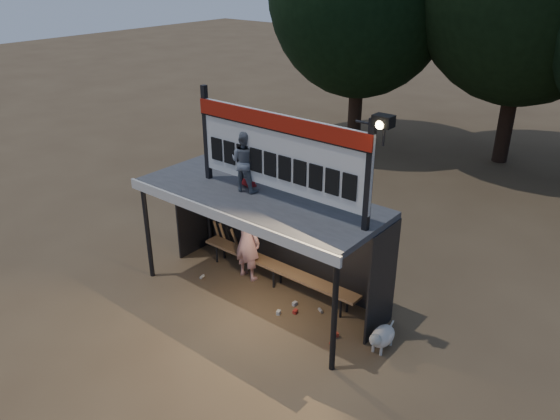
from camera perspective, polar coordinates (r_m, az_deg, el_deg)
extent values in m
plane|color=#503C28|center=(11.55, -2.05, -8.97)|extent=(80.00, 80.00, 0.00)
imported|color=white|center=(11.74, -3.46, -3.14)|extent=(0.69, 0.46, 1.84)
imported|color=slate|center=(10.41, -3.71, 5.10)|extent=(0.65, 0.54, 1.19)
imported|color=#B01B1D|center=(10.66, -3.36, 4.86)|extent=(0.53, 0.44, 0.93)
cube|color=#3E3E40|center=(10.46, -2.23, 1.36)|extent=(5.00, 2.00, 0.12)
cube|color=silver|center=(9.80, -6.15, -0.72)|extent=(5.10, 0.06, 0.20)
cylinder|color=black|center=(12.02, -13.67, -2.19)|extent=(0.10, 0.10, 2.20)
cylinder|color=black|center=(9.14, 5.70, -10.95)|extent=(0.10, 0.10, 2.20)
cylinder|color=black|center=(13.05, -7.51, 0.58)|extent=(0.10, 0.10, 2.20)
cylinder|color=black|center=(10.46, 11.22, -6.29)|extent=(0.10, 0.10, 2.20)
cube|color=black|center=(11.65, 1.09, -2.34)|extent=(5.00, 0.04, 2.20)
cube|color=black|center=(12.88, -9.09, 0.12)|extent=(0.04, 1.00, 2.20)
cube|color=black|center=(10.12, 10.63, -7.41)|extent=(0.04, 1.00, 2.20)
cylinder|color=black|center=(11.21, 1.14, 2.44)|extent=(5.00, 0.06, 0.06)
cube|color=black|center=(10.99, -7.69, 7.96)|extent=(0.10, 0.10, 1.90)
cube|color=black|center=(8.81, 9.29, 3.50)|extent=(0.10, 0.10, 1.90)
cube|color=silver|center=(9.79, -0.11, 6.04)|extent=(3.80, 0.08, 1.40)
cube|color=#A2180B|center=(9.58, -0.30, 9.14)|extent=(3.80, 0.04, 0.28)
cube|color=black|center=(9.62, -0.32, 8.27)|extent=(3.80, 0.02, 0.03)
cube|color=black|center=(10.81, -6.62, 6.34)|extent=(0.27, 0.03, 0.45)
cube|color=black|center=(10.58, -5.31, 5.99)|extent=(0.27, 0.03, 0.45)
cube|color=black|center=(10.36, -3.95, 5.61)|extent=(0.27, 0.03, 0.45)
cube|color=black|center=(10.15, -2.53, 5.22)|extent=(0.27, 0.03, 0.45)
cube|color=black|center=(9.94, -1.06, 4.81)|extent=(0.27, 0.03, 0.45)
cube|color=black|center=(9.73, 0.48, 4.37)|extent=(0.27, 0.03, 0.45)
cube|color=black|center=(9.54, 2.08, 3.92)|extent=(0.27, 0.03, 0.45)
cube|color=black|center=(9.35, 3.75, 3.44)|extent=(0.27, 0.03, 0.45)
cube|color=black|center=(9.18, 5.47, 2.94)|extent=(0.27, 0.03, 0.45)
cube|color=black|center=(9.01, 7.27, 2.42)|extent=(0.27, 0.03, 0.45)
cylinder|color=black|center=(8.56, 9.39, 8.88)|extent=(0.50, 0.04, 0.04)
cylinder|color=black|center=(8.49, 10.78, 7.58)|extent=(0.04, 0.04, 0.30)
cube|color=black|center=(8.38, 10.75, 9.13)|extent=(0.30, 0.22, 0.18)
sphere|color=#FFD88C|center=(8.31, 10.42, 8.74)|extent=(0.14, 0.14, 0.14)
cube|color=olive|center=(11.66, -0.30, -5.96)|extent=(4.00, 0.35, 0.06)
cylinder|color=black|center=(12.70, -6.61, -4.53)|extent=(0.05, 0.05, 0.45)
cylinder|color=black|center=(12.85, -5.85, -4.12)|extent=(0.05, 0.05, 0.45)
cylinder|color=black|center=(11.70, -0.67, -7.14)|extent=(0.05, 0.05, 0.45)
cylinder|color=black|center=(11.86, 0.07, -6.66)|extent=(0.05, 0.05, 0.45)
cylinder|color=black|center=(10.87, 6.35, -10.10)|extent=(0.05, 0.05, 0.45)
cylinder|color=black|center=(11.04, 7.04, -9.53)|extent=(0.05, 0.05, 0.45)
cylinder|color=#301F15|center=(20.57, 7.94, 11.91)|extent=(0.50, 0.50, 3.74)
cylinder|color=black|center=(19.91, 22.87, 10.43)|extent=(0.50, 0.50, 4.18)
ellipsoid|color=white|center=(10.20, 10.70, -12.82)|extent=(0.36, 0.58, 0.36)
sphere|color=beige|center=(9.94, 9.93, -13.21)|extent=(0.22, 0.22, 0.22)
cone|color=beige|center=(9.88, 9.62, -13.60)|extent=(0.10, 0.10, 0.10)
cone|color=beige|center=(9.89, 9.66, -12.71)|extent=(0.06, 0.06, 0.07)
cone|color=beige|center=(9.85, 10.17, -12.92)|extent=(0.06, 0.06, 0.07)
cylinder|color=silver|center=(10.21, 9.70, -13.96)|extent=(0.05, 0.05, 0.18)
cylinder|color=beige|center=(10.15, 10.51, -14.29)|extent=(0.05, 0.05, 0.18)
cylinder|color=silver|center=(10.46, 10.72, -12.95)|extent=(0.05, 0.05, 0.18)
cylinder|color=beige|center=(10.41, 11.51, -13.26)|extent=(0.05, 0.05, 0.18)
cylinder|color=beige|center=(10.37, 11.55, -11.68)|extent=(0.04, 0.16, 0.14)
cylinder|color=olive|center=(13.06, -6.50, -2.62)|extent=(0.07, 0.27, 0.84)
cylinder|color=#A87B4E|center=(12.93, -5.87, -2.89)|extent=(0.07, 0.30, 0.83)
cylinder|color=black|center=(12.80, -5.23, -3.15)|extent=(0.07, 0.32, 0.83)
cylinder|color=#9F764A|center=(12.68, -4.58, -3.42)|extent=(0.08, 0.35, 0.82)
cube|color=#A3221C|center=(11.02, 1.60, -10.56)|extent=(0.08, 0.10, 0.08)
cylinder|color=#B6B6BB|center=(11.09, 4.25, -10.42)|extent=(0.14, 0.11, 0.07)
cube|color=beige|center=(10.99, -0.16, -10.66)|extent=(0.10, 0.12, 0.08)
cylinder|color=#A8281C|center=(10.26, 5.43, -13.84)|extent=(0.14, 0.13, 0.07)
cube|color=#A7A7AC|center=(11.24, 1.55, -9.76)|extent=(0.08, 0.10, 0.08)
cylinder|color=beige|center=(12.23, -8.14, -6.91)|extent=(0.09, 0.13, 0.07)
cube|color=#B9331F|center=(10.48, 5.85, -12.85)|extent=(0.10, 0.12, 0.08)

